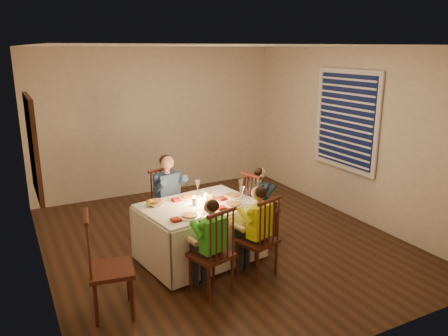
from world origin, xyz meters
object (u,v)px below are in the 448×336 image
child_yellow (256,275)px  chair_adult (170,239)px  dining_table (199,220)px  adult (170,239)px  child_teal (259,240)px  chair_near_left (211,291)px  serving_bowl (156,204)px  chair_near_right (256,275)px  chair_end (259,240)px  chair_extra (114,312)px  child_green (211,291)px

child_yellow → chair_adult: bearing=-85.9°
dining_table → adult: (-0.13, 0.72, -0.52)m
chair_adult → child_yellow: child_yellow is taller
child_yellow → child_teal: 0.98m
chair_near_left → child_teal: 1.47m
chair_adult → serving_bowl: size_ratio=5.11×
chair_near_right → serving_bowl: 1.47m
chair_end → chair_extra: chair_extra is taller
chair_near_left → chair_extra: 1.05m
chair_end → chair_near_left: bearing=116.9°
chair_extra → adult: adult is taller
dining_table → chair_near_right: 0.96m
chair_adult → chair_near_right: size_ratio=1.00×
child_green → serving_bowl: bearing=-89.1°
dining_table → chair_near_right: size_ratio=1.55×
chair_near_left → serving_bowl: size_ratio=5.11×
dining_table → chair_adult: (-0.13, 0.72, -0.52)m
chair_adult → adult: (0.00, -0.00, 0.00)m
serving_bowl → chair_extra: bearing=-131.3°
adult → child_green: adult is taller
chair_near_right → serving_bowl: size_ratio=5.11×
chair_end → serving_bowl: bearing=76.5°
chair_extra → child_teal: size_ratio=1.04×
chair_near_left → chair_extra: chair_extra is taller
chair_adult → child_yellow: size_ratio=0.90×
chair_end → serving_bowl: (-1.44, 0.08, 0.75)m
dining_table → child_yellow: (0.41, -0.69, -0.52)m
chair_end → serving_bowl: serving_bowl is taller
child_teal → chair_near_right: bearing=135.8°
chair_near_left → child_yellow: size_ratio=0.90×
chair_adult → child_teal: child_teal is taller
dining_table → chair_near_right: bearing=-68.0°
child_yellow → chair_near_right: bearing=180.0°
chair_adult → child_green: bearing=-107.5°
chair_near_left → chair_near_right: (0.62, 0.08, 0.00)m
chair_adult → adult: size_ratio=0.83×
dining_table → chair_extra: 1.51m
child_teal → chair_adult: bearing=50.8°
chair_end → chair_extra: 2.35m
chair_extra → chair_end: bearing=-60.5°
chair_extra → serving_bowl: (0.77, 0.87, 0.75)m
chair_adult → child_teal: bearing=-43.2°
chair_near_right → child_green: 0.63m
chair_near_left → child_green: 0.00m
chair_adult → child_teal: 1.24m
adult → child_teal: size_ratio=1.15×
child_green → serving_bowl: size_ratio=5.51×
child_teal → chair_near_left: bearing=116.9°
chair_near_right → adult: (-0.54, 1.41, 0.00)m
dining_table → child_teal: 1.10m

